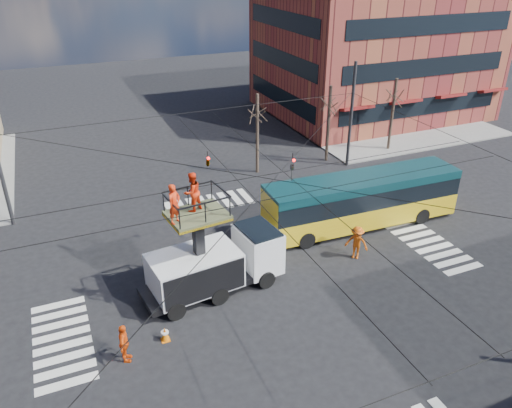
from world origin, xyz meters
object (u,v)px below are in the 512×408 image
at_px(utility_truck, 215,253).
at_px(city_bus, 362,200).
at_px(worker_ground, 124,344).
at_px(flagger, 357,243).
at_px(traffic_cone, 165,334).

relative_size(utility_truck, city_bus, 0.59).
height_order(worker_ground, flagger, flagger).
bearing_deg(flagger, worker_ground, -121.43).
xyz_separation_m(city_bus, flagger, (-2.28, -3.01, -0.76)).
bearing_deg(traffic_cone, utility_truck, 39.48).
bearing_deg(traffic_cone, flagger, 11.59).
relative_size(utility_truck, worker_ground, 4.03).
relative_size(city_bus, flagger, 6.35).
bearing_deg(flagger, utility_truck, -136.52).
height_order(utility_truck, traffic_cone, utility_truck).
height_order(utility_truck, flagger, utility_truck).
bearing_deg(worker_ground, city_bus, -51.42).
distance_m(utility_truck, worker_ground, 6.07).
xyz_separation_m(city_bus, traffic_cone, (-13.45, -5.30, -1.39)).
height_order(traffic_cone, flagger, flagger).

